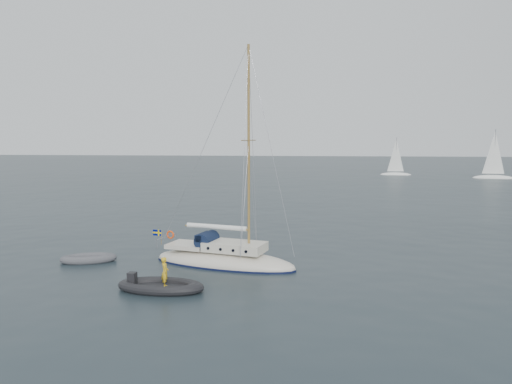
# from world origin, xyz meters

# --- Properties ---
(ground) EXTENTS (300.00, 300.00, 0.00)m
(ground) POSITION_xyz_m (0.00, 0.00, 0.00)
(ground) COLOR black
(ground) RESTS_ON ground
(sailboat) EXTENTS (8.76, 2.63, 12.47)m
(sailboat) POSITION_xyz_m (-0.93, -0.33, 0.94)
(sailboat) COLOR beige
(sailboat) RESTS_ON ground
(dinghy) EXTENTS (3.13, 1.42, 0.45)m
(dinghy) POSITION_xyz_m (-8.76, -0.45, 0.20)
(dinghy) COLOR #525358
(dinghy) RESTS_ON ground
(rib) EXTENTS (4.15, 1.89, 1.62)m
(rib) POSITION_xyz_m (-3.14, -5.22, 0.25)
(rib) COLOR black
(rib) RESTS_ON ground
(distant_yacht_b) EXTENTS (6.59, 3.52, 8.74)m
(distant_yacht_b) POSITION_xyz_m (34.90, 59.82, 3.73)
(distant_yacht_b) COLOR white
(distant_yacht_b) RESTS_ON ground
(distant_yacht_c) EXTENTS (5.50, 2.93, 7.28)m
(distant_yacht_c) POSITION_xyz_m (19.89, 65.78, 3.11)
(distant_yacht_c) COLOR white
(distant_yacht_c) RESTS_ON ground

